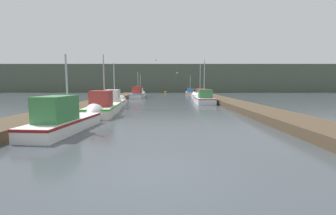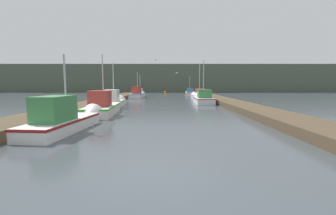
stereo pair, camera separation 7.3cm
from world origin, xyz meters
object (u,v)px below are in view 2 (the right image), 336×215
at_px(fishing_boat_0, 69,119).
at_px(fishing_boat_7, 190,93).
at_px(fishing_boat_3, 203,99).
at_px(seagull_1, 177,73).
at_px(fishing_boat_1, 105,106).
at_px(fishing_boat_2, 115,102).
at_px(seagull_lead, 156,60).
at_px(fishing_boat_6, 141,94).
at_px(mooring_piling_0, 195,92).
at_px(fishing_boat_5, 138,94).
at_px(channel_buoy, 166,92).
at_px(fishing_boat_4, 199,96).
at_px(mooring_piling_2, 49,112).
at_px(mooring_piling_1, 64,108).

height_order(fishing_boat_0, fishing_boat_7, fishing_boat_7).
bearing_deg(fishing_boat_3, seagull_1, 104.53).
height_order(fishing_boat_1, fishing_boat_7, fishing_boat_1).
relative_size(fishing_boat_2, seagull_1, 9.64).
bearing_deg(seagull_lead, fishing_boat_6, 36.46).
bearing_deg(mooring_piling_0, fishing_boat_5, -134.36).
xyz_separation_m(fishing_boat_3, seagull_lead, (-5.19, 5.39, 4.58)).
distance_m(fishing_boat_2, fishing_boat_7, 22.20).
height_order(fishing_boat_7, seagull_1, seagull_1).
xyz_separation_m(fishing_boat_6, seagull_1, (5.81, -4.08, 3.23)).
bearing_deg(seagull_lead, fishing_boat_3, -120.61).
bearing_deg(fishing_boat_2, fishing_boat_3, 21.42).
distance_m(channel_buoy, seagull_1, 17.29).
bearing_deg(fishing_boat_0, fishing_boat_2, 96.64).
height_order(mooring_piling_0, channel_buoy, mooring_piling_0).
height_order(fishing_boat_7, channel_buoy, fishing_boat_7).
xyz_separation_m(fishing_boat_7, seagull_1, (-2.65, -7.54, 3.19)).
bearing_deg(channel_buoy, fishing_boat_3, -80.69).
height_order(fishing_boat_4, fishing_boat_6, fishing_boat_4).
xyz_separation_m(fishing_boat_1, fishing_boat_7, (8.30, 24.72, -0.06)).
height_order(mooring_piling_2, channel_buoy, mooring_piling_2).
height_order(fishing_boat_1, mooring_piling_0, fishing_boat_1).
height_order(fishing_boat_5, seagull_1, fishing_boat_5).
bearing_deg(channel_buoy, fishing_boat_6, -107.16).
xyz_separation_m(fishing_boat_7, mooring_piling_2, (-9.54, -29.83, 0.32)).
bearing_deg(fishing_boat_0, fishing_boat_3, 64.13).
bearing_deg(seagull_1, fishing_boat_3, 39.19).
relative_size(fishing_boat_6, channel_buoy, 4.19).
bearing_deg(fishing_boat_3, channel_buoy, 99.24).
distance_m(fishing_boat_4, seagull_1, 5.96).
relative_size(fishing_boat_1, seagull_lead, 11.22).
xyz_separation_m(fishing_boat_5, fishing_boat_7, (8.28, 7.78, -0.13)).
height_order(fishing_boat_2, mooring_piling_0, fishing_boat_2).
xyz_separation_m(fishing_boat_3, mooring_piling_1, (-9.51, -11.02, 0.26)).
height_order(channel_buoy, seagull_lead, seagull_lead).
xyz_separation_m(mooring_piling_0, seagull_1, (-3.67, -9.26, 3.05)).
distance_m(fishing_boat_0, fishing_boat_3, 15.85).
bearing_deg(fishing_boat_3, mooring_piling_2, -125.44).
xyz_separation_m(fishing_boat_1, fishing_boat_6, (-0.17, 21.26, -0.10)).
height_order(fishing_boat_2, fishing_boat_4, fishing_boat_4).
relative_size(fishing_boat_6, mooring_piling_2, 3.25).
bearing_deg(fishing_boat_6, fishing_boat_4, -48.77).
relative_size(fishing_boat_0, fishing_boat_2, 1.03).
bearing_deg(fishing_boat_6, fishing_boat_5, -91.74).
bearing_deg(fishing_boat_2, channel_buoy, 79.87).
distance_m(fishing_boat_3, seagull_1, 10.03).
height_order(fishing_boat_1, seagull_1, fishing_boat_1).
relative_size(fishing_boat_3, fishing_boat_5, 0.83).
bearing_deg(mooring_piling_2, mooring_piling_1, 96.34).
height_order(fishing_boat_3, seagull_1, fishing_boat_3).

